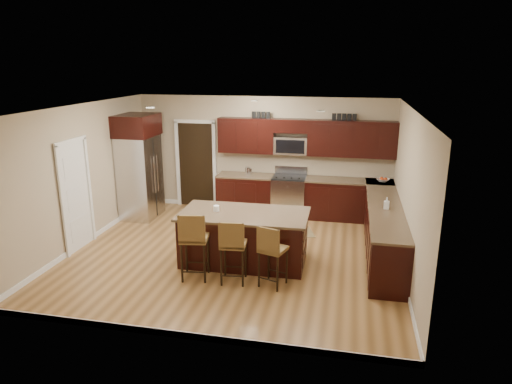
% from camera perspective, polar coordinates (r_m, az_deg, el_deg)
% --- Properties ---
extents(floor, '(6.00, 6.00, 0.00)m').
position_cam_1_polar(floor, '(8.59, -2.72, -7.76)').
color(floor, olive).
rests_on(floor, ground).
extents(ceiling, '(6.00, 6.00, 0.00)m').
position_cam_1_polar(ceiling, '(7.90, -2.98, 10.46)').
color(ceiling, silver).
rests_on(ceiling, wall_back).
extents(wall_back, '(6.00, 0.00, 6.00)m').
position_cam_1_polar(wall_back, '(10.76, 0.86, 4.69)').
color(wall_back, tan).
rests_on(wall_back, floor).
extents(wall_left, '(0.00, 5.50, 5.50)m').
position_cam_1_polar(wall_left, '(9.35, -20.95, 1.88)').
color(wall_left, tan).
rests_on(wall_left, floor).
extents(wall_right, '(0.00, 5.50, 5.50)m').
position_cam_1_polar(wall_right, '(7.96, 18.56, -0.24)').
color(wall_right, tan).
rests_on(wall_right, floor).
extents(base_cabinets, '(4.02, 3.96, 0.92)m').
position_cam_1_polar(base_cabinets, '(9.54, 10.61, -2.61)').
color(base_cabinets, black).
rests_on(base_cabinets, floor).
extents(upper_cabinets, '(4.00, 0.33, 0.80)m').
position_cam_1_polar(upper_cabinets, '(10.36, 6.40, 6.91)').
color(upper_cabinets, black).
rests_on(upper_cabinets, wall_back).
extents(range, '(0.76, 0.64, 1.11)m').
position_cam_1_polar(range, '(10.57, 4.15, -0.45)').
color(range, silver).
rests_on(range, floor).
extents(microwave, '(0.76, 0.31, 0.40)m').
position_cam_1_polar(microwave, '(10.46, 4.39, 5.83)').
color(microwave, silver).
rests_on(microwave, upper_cabinets).
extents(doorway, '(0.85, 0.03, 2.06)m').
position_cam_1_polar(doorway, '(11.23, -7.47, 3.38)').
color(doorway, black).
rests_on(doorway, floor).
extents(pantry_door, '(0.03, 0.80, 2.04)m').
position_cam_1_polar(pantry_door, '(9.17, -21.63, -0.58)').
color(pantry_door, white).
rests_on(pantry_door, floor).
extents(letter_decor, '(2.20, 0.03, 0.15)m').
position_cam_1_polar(letter_decor, '(10.32, 5.68, 9.44)').
color(letter_decor, black).
rests_on(letter_decor, upper_cabinets).
extents(island, '(2.26, 1.21, 0.92)m').
position_cam_1_polar(island, '(8.13, -1.49, -5.90)').
color(island, black).
rests_on(island, floor).
extents(stool_left, '(0.49, 0.49, 1.15)m').
position_cam_1_polar(stool_left, '(7.43, -7.81, -5.79)').
color(stool_left, brown).
rests_on(stool_left, floor).
extents(stool_mid, '(0.44, 0.44, 1.08)m').
position_cam_1_polar(stool_mid, '(7.28, -2.93, -6.57)').
color(stool_mid, brown).
rests_on(stool_mid, floor).
extents(stool_right, '(0.48, 0.48, 1.03)m').
position_cam_1_polar(stool_right, '(7.17, 1.93, -7.17)').
color(stool_right, brown).
rests_on(stool_right, floor).
extents(refrigerator, '(0.79, 1.00, 2.35)m').
position_cam_1_polar(refrigerator, '(10.60, -14.37, 3.21)').
color(refrigerator, silver).
rests_on(refrigerator, floor).
extents(floor_mat, '(1.10, 0.90, 0.01)m').
position_cam_1_polar(floor_mat, '(9.61, 4.29, -5.11)').
color(floor_mat, olive).
rests_on(floor_mat, floor).
extents(fruit_bowl, '(0.34, 0.34, 0.07)m').
position_cam_1_polar(fruit_bowl, '(10.39, 15.58, 1.45)').
color(fruit_bowl, silver).
rests_on(fruit_bowl, base_cabinets).
extents(soap_bottle, '(0.11, 0.11, 0.21)m').
position_cam_1_polar(soap_bottle, '(8.47, 16.02, -1.36)').
color(soap_bottle, '#B2B2B2').
rests_on(soap_bottle, base_cabinets).
extents(canister_tall, '(0.12, 0.12, 0.18)m').
position_cam_1_polar(canister_tall, '(10.60, -1.04, 2.64)').
color(canister_tall, silver).
rests_on(canister_tall, base_cabinets).
extents(canister_short, '(0.11, 0.11, 0.15)m').
position_cam_1_polar(canister_short, '(10.60, -0.79, 2.56)').
color(canister_short, silver).
rests_on(canister_short, base_cabinets).
extents(island_jar, '(0.10, 0.10, 0.10)m').
position_cam_1_polar(island_jar, '(8.07, -4.98, -2.05)').
color(island_jar, white).
rests_on(island_jar, island).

